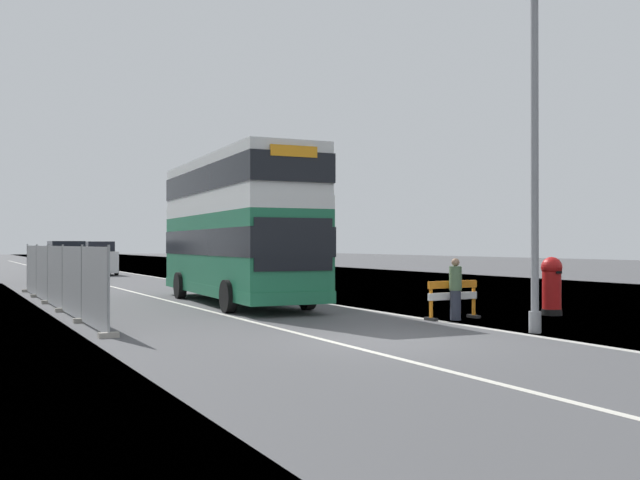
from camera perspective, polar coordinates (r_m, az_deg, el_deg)
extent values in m
cube|color=#4C4C4F|center=(15.54, 4.83, -8.18)|extent=(140.00, 280.00, 0.10)
cube|color=#B2AFA8|center=(17.65, 14.46, -7.08)|extent=(0.24, 196.00, 0.01)
cube|color=silver|center=(15.01, 1.53, -8.28)|extent=(0.16, 168.00, 0.01)
cube|color=#1E6B47|center=(25.23, -6.70, -1.12)|extent=(3.27, 10.84, 2.74)
cube|color=silver|center=(25.26, -6.70, 2.44)|extent=(3.27, 10.84, 0.40)
cube|color=silver|center=(25.32, -6.69, 4.66)|extent=(3.23, 10.74, 1.56)
cube|color=black|center=(25.23, -6.70, -0.19)|extent=(3.30, 10.95, 0.88)
cube|color=black|center=(25.32, -6.69, 4.66)|extent=(3.28, 10.90, 0.86)
cube|color=black|center=(20.17, -2.09, -0.36)|extent=(2.38, 0.21, 1.51)
cube|color=orange|center=(20.34, -2.09, 7.10)|extent=(1.43, 0.15, 0.32)
cube|color=#1E6B47|center=(25.28, -6.70, -3.82)|extent=(3.30, 10.95, 0.36)
cylinder|color=black|center=(21.73, -7.32, -4.47)|extent=(0.36, 1.02, 1.00)
cylinder|color=black|center=(22.62, -1.01, -4.31)|extent=(0.36, 1.02, 1.00)
cylinder|color=black|center=(27.77, -11.09, -3.57)|extent=(0.36, 1.02, 1.00)
cylinder|color=black|center=(28.47, -6.00, -3.49)|extent=(0.36, 1.02, 1.00)
cylinder|color=gray|center=(17.53, 16.74, 5.83)|extent=(0.18, 0.18, 7.90)
cylinder|color=gray|center=(17.52, 16.76, -6.29)|extent=(0.29, 0.29, 0.50)
cylinder|color=black|center=(21.98, 17.99, -5.49)|extent=(0.58, 0.58, 0.18)
cylinder|color=#B71414|center=(21.93, 17.98, -3.67)|extent=(0.54, 0.54, 1.22)
sphere|color=#B71414|center=(21.90, 17.98, -2.08)|extent=(0.60, 0.60, 0.60)
cube|color=black|center=(21.71, 18.51, -2.46)|extent=(0.22, 0.03, 0.07)
cube|color=orange|center=(20.08, 10.53, -3.50)|extent=(1.67, 0.11, 0.20)
cube|color=white|center=(20.10, 10.53, -4.41)|extent=(1.67, 0.11, 0.20)
cube|color=orange|center=(19.64, 8.84, -4.98)|extent=(0.07, 0.07, 0.96)
cube|color=black|center=(19.68, 8.84, -6.25)|extent=(0.15, 0.44, 0.08)
cube|color=orange|center=(20.59, 12.14, -4.76)|extent=(0.07, 0.07, 0.96)
cube|color=black|center=(20.63, 12.15, -5.97)|extent=(0.15, 0.44, 0.08)
cube|color=#A8AAAD|center=(18.18, -17.56, -3.60)|extent=(0.04, 3.26, 1.96)
cube|color=#A8AAAD|center=(21.53, -19.18, -3.09)|extent=(0.04, 3.26, 1.96)
cube|color=#A8AAAD|center=(24.89, -20.37, -2.71)|extent=(0.04, 3.26, 1.96)
cube|color=#A8AAAD|center=(28.26, -21.27, -2.42)|extent=(0.04, 3.26, 1.96)
cube|color=#A8AAAD|center=(31.64, -21.98, -2.19)|extent=(0.04, 3.26, 1.96)
cylinder|color=#939699|center=(16.51, -16.49, -3.94)|extent=(0.06, 0.06, 2.06)
cube|color=gray|center=(16.60, -16.50, -7.28)|extent=(0.44, 0.20, 0.12)
cylinder|color=#939699|center=(19.85, -18.44, -3.32)|extent=(0.06, 0.06, 2.06)
cube|color=gray|center=(19.92, -18.44, -6.11)|extent=(0.44, 0.20, 0.12)
cylinder|color=#939699|center=(23.21, -19.82, -2.88)|extent=(0.06, 0.06, 2.06)
cube|color=gray|center=(23.27, -19.82, -5.27)|extent=(0.44, 0.20, 0.12)
cylinder|color=#939699|center=(26.57, -20.85, -2.55)|extent=(0.06, 0.06, 2.06)
cube|color=gray|center=(26.63, -20.85, -4.64)|extent=(0.44, 0.20, 0.12)
cylinder|color=#939699|center=(29.95, -21.65, -2.30)|extent=(0.06, 0.06, 2.06)
cube|color=gray|center=(30.00, -21.65, -4.15)|extent=(0.44, 0.20, 0.12)
cylinder|color=#939699|center=(33.33, -22.29, -2.09)|extent=(0.06, 0.06, 2.06)
cube|color=gray|center=(33.37, -22.29, -3.76)|extent=(0.44, 0.20, 0.12)
cube|color=slate|center=(41.30, -19.59, -1.99)|extent=(1.83, 3.88, 1.36)
cube|color=black|center=(41.28, -19.59, -0.56)|extent=(1.69, 2.14, 0.69)
cylinder|color=black|center=(42.65, -18.61, -2.69)|extent=(0.20, 0.60, 0.60)
cylinder|color=black|center=(42.39, -21.05, -2.70)|extent=(0.20, 0.60, 0.60)
cylinder|color=black|center=(40.28, -18.05, -2.83)|extent=(0.20, 0.60, 0.60)
cylinder|color=black|center=(40.00, -20.64, -2.84)|extent=(0.20, 0.60, 0.60)
cube|color=silver|center=(50.04, -17.23, -1.67)|extent=(1.85, 3.81, 1.40)
cube|color=black|center=(50.03, -17.23, -0.49)|extent=(1.70, 2.09, 0.66)
cylinder|color=black|center=(51.39, -16.46, -2.29)|extent=(0.20, 0.60, 0.60)
cylinder|color=black|center=(51.06, -18.50, -2.29)|extent=(0.20, 0.60, 0.60)
cylinder|color=black|center=(49.08, -15.92, -2.38)|extent=(0.20, 0.60, 0.60)
cylinder|color=black|center=(48.73, -18.04, -2.39)|extent=(0.20, 0.60, 0.60)
cube|color=gray|center=(58.22, -18.30, -1.58)|extent=(1.72, 4.18, 1.20)
cube|color=black|center=(58.20, -18.30, -0.59)|extent=(1.58, 2.30, 0.82)
cylinder|color=black|center=(59.65, -17.70, -2.01)|extent=(0.20, 0.60, 0.60)
cylinder|color=black|center=(59.37, -19.33, -2.01)|extent=(0.20, 0.60, 0.60)
cylinder|color=black|center=(57.10, -17.23, -2.09)|extent=(0.20, 0.60, 0.60)
cylinder|color=black|center=(56.81, -18.94, -2.09)|extent=(0.20, 0.60, 0.60)
cylinder|color=#2D3342|center=(19.88, 10.75, -5.13)|extent=(0.29, 0.29, 0.81)
cylinder|color=#51704C|center=(19.83, 10.75, -3.02)|extent=(0.34, 0.34, 0.65)
sphere|color=#937056|center=(19.81, 10.75, -1.76)|extent=(0.22, 0.22, 0.22)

